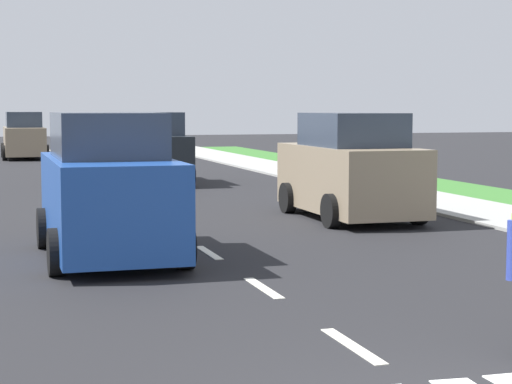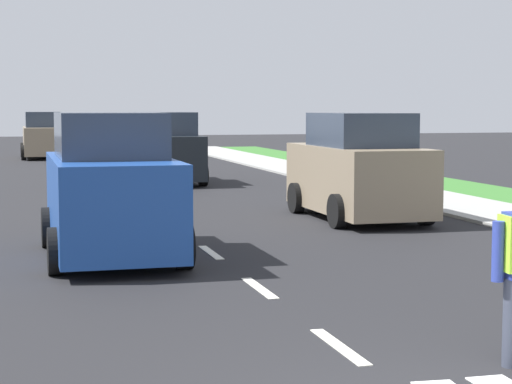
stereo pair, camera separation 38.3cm
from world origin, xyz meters
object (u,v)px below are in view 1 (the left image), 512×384
car_oncoming_lead (109,191)px  car_oncoming_third (24,137)px  car_outgoing_far (151,150)px  car_parked_far (350,170)px

car_oncoming_lead → car_oncoming_third: (-0.10, 28.52, -0.07)m
car_outgoing_far → car_parked_far: (2.45, -10.04, 0.02)m
car_parked_far → car_oncoming_third: (-5.66, 24.96, -0.05)m
car_parked_far → car_oncoming_lead: bearing=-147.4°
car_parked_far → car_oncoming_third: car_parked_far is taller
car_outgoing_far → car_parked_far: 10.33m
car_outgoing_far → car_parked_far: car_parked_far is taller
car_outgoing_far → car_oncoming_lead: size_ratio=1.02×
car_outgoing_far → car_oncoming_lead: car_oncoming_lead is taller
car_parked_far → car_oncoming_third: size_ratio=0.99×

